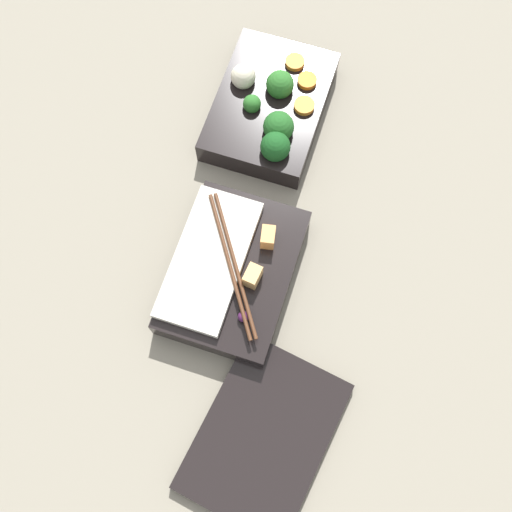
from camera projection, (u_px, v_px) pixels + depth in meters
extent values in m
plane|color=gray|center=(254.00, 190.00, 0.86)|extent=(3.00, 3.00, 0.00)
cube|color=black|center=(270.00, 107.00, 0.88)|extent=(0.22, 0.15, 0.04)
sphere|color=#2D7028|center=(252.00, 104.00, 0.85)|extent=(0.03, 0.03, 0.03)
sphere|color=#2D7028|center=(280.00, 84.00, 0.86)|extent=(0.04, 0.04, 0.04)
sphere|color=#236023|center=(279.00, 127.00, 0.84)|extent=(0.04, 0.04, 0.04)
sphere|color=#19511E|center=(275.00, 147.00, 0.83)|extent=(0.04, 0.04, 0.04)
cylinder|color=orange|center=(307.00, 81.00, 0.87)|extent=(0.04, 0.04, 0.01)
cylinder|color=orange|center=(296.00, 62.00, 0.88)|extent=(0.04, 0.04, 0.01)
cylinder|color=orange|center=(304.00, 106.00, 0.86)|extent=(0.04, 0.04, 0.01)
sphere|color=beige|center=(243.00, 76.00, 0.87)|extent=(0.04, 0.04, 0.04)
cube|color=black|center=(233.00, 272.00, 0.80)|extent=(0.22, 0.15, 0.04)
cube|color=silver|center=(209.00, 259.00, 0.78)|extent=(0.19, 0.09, 0.01)
cube|color=#F4A356|center=(268.00, 237.00, 0.78)|extent=(0.03, 0.02, 0.03)
cube|color=#EAB266|center=(253.00, 276.00, 0.76)|extent=(0.03, 0.02, 0.03)
sphere|color=#4C1E4C|center=(243.00, 317.00, 0.75)|extent=(0.01, 0.01, 0.01)
cylinder|color=#56331E|center=(230.00, 265.00, 0.77)|extent=(0.17, 0.12, 0.01)
cylinder|color=#56331E|center=(235.00, 263.00, 0.77)|extent=(0.17, 0.12, 0.01)
cube|color=black|center=(264.00, 435.00, 0.74)|extent=(0.23, 0.18, 0.02)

